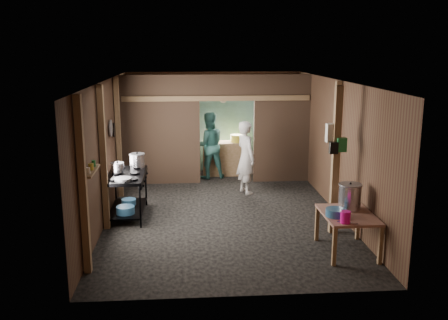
{
  "coord_description": "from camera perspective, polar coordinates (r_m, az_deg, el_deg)",
  "views": [
    {
      "loc": [
        -0.7,
        -9.46,
        3.22
      ],
      "look_at": [
        0.0,
        -0.2,
        1.1
      ],
      "focal_mm": 39.73,
      "sensor_mm": 36.0,
      "label": 1
    }
  ],
  "objects": [
    {
      "name": "frying_pan",
      "position": [
        9.2,
        -11.56,
        -2.18
      ],
      "size": [
        0.44,
        0.6,
        0.07
      ],
      "primitive_type": null,
      "rotation": [
        0.0,
        0.0,
        -0.26
      ],
      "color": "gray",
      "rests_on": "gas_range"
    },
    {
      "name": "pan_lid_small",
      "position": [
        10.5,
        -12.55,
        3.41
      ],
      "size": [
        0.03,
        0.3,
        0.3
      ],
      "primitive_type": "cylinder",
      "rotation": [
        0.0,
        1.57,
        0.0
      ],
      "color": "black",
      "rests_on": "wall_left"
    },
    {
      "name": "wall_back",
      "position": [
        13.12,
        -1.21,
        4.45
      ],
      "size": [
        4.5,
        0.0,
        2.6
      ],
      "primitive_type": "cube",
      "color": "#503B26",
      "rests_on": "ground"
    },
    {
      "name": "partition_right",
      "position": [
        12.03,
        6.65,
        3.6
      ],
      "size": [
        1.35,
        0.1,
        2.6
      ],
      "primitive_type": "cube",
      "color": "#402E1E",
      "rests_on": "floor"
    },
    {
      "name": "yellow_tub",
      "position": [
        12.68,
        1.5,
        2.51
      ],
      "size": [
        0.33,
        0.33,
        0.19
      ],
      "primitive_type": "cylinder",
      "color": "gold",
      "rests_on": "back_counter"
    },
    {
      "name": "partition_left",
      "position": [
        11.83,
        -7.3,
        3.42
      ],
      "size": [
        1.85,
        0.1,
        2.6
      ],
      "primitive_type": "cube",
      "color": "#402E1E",
      "rests_on": "floor"
    },
    {
      "name": "ceiling",
      "position": [
        9.5,
        -0.09,
        9.12
      ],
      "size": [
        4.5,
        7.0,
        0.0
      ],
      "primitive_type": "cube",
      "color": "#3C3C3C",
      "rests_on": "ground"
    },
    {
      "name": "jar_green",
      "position": [
        7.92,
        -14.77,
        -0.39
      ],
      "size": [
        0.06,
        0.06,
        0.1
      ],
      "primitive_type": "cylinder",
      "color": "#207D38",
      "rests_on": "wall_shelf"
    },
    {
      "name": "post_left_b",
      "position": [
        8.99,
        -13.69,
        0.16
      ],
      "size": [
        0.1,
        0.12,
        2.6
      ],
      "primitive_type": "cube",
      "color": "#A47E5E",
      "rests_on": "floor"
    },
    {
      "name": "partition_header",
      "position": [
        11.73,
        0.34,
        8.37
      ],
      "size": [
        1.3,
        0.1,
        0.6
      ],
      "primitive_type": "cube",
      "color": "#402E1E",
      "rests_on": "wall_back"
    },
    {
      "name": "post_right",
      "position": [
        9.88,
        12.71,
        1.34
      ],
      "size": [
        0.1,
        0.12,
        2.6
      ],
      "primitive_type": "cube",
      "color": "#A47E5E",
      "rests_on": "floor"
    },
    {
      "name": "jar_white",
      "position": [
        7.47,
        -15.41,
        -1.21
      ],
      "size": [
        0.07,
        0.07,
        0.1
      ],
      "primitive_type": "cylinder",
      "color": "silver",
      "rests_on": "wall_shelf"
    },
    {
      "name": "back_counter",
      "position": [
        12.76,
        0.28,
        0.21
      ],
      "size": [
        1.2,
        0.5,
        0.85
      ],
      "primitive_type": "cube",
      "color": "#A47E5E",
      "rests_on": "floor"
    },
    {
      "name": "post_free",
      "position": [
        8.76,
        12.71,
        -0.12
      ],
      "size": [
        0.12,
        0.12,
        2.6
      ],
      "primitive_type": "cube",
      "color": "#A47E5E",
      "rests_on": "floor"
    },
    {
      "name": "pan_lid_big",
      "position": [
        10.1,
        -12.89,
        3.59
      ],
      "size": [
        0.03,
        0.34,
        0.34
      ],
      "primitive_type": "cylinder",
      "rotation": [
        0.0,
        1.57,
        0.0
      ],
      "color": "gray",
      "rests_on": "wall_left"
    },
    {
      "name": "gas_range",
      "position": [
        9.78,
        -11.09,
        -3.99
      ],
      "size": [
        0.74,
        1.44,
        0.85
      ],
      "primitive_type": null,
      "color": "black",
      "rests_on": "floor"
    },
    {
      "name": "floor",
      "position": [
        10.02,
        -0.09,
        -5.89
      ],
      "size": [
        4.5,
        7.0,
        0.0
      ],
      "primitive_type": "cube",
      "color": "black",
      "rests_on": "ground"
    },
    {
      "name": "bag_green",
      "position": [
        8.66,
        13.36,
        1.73
      ],
      "size": [
        0.16,
        0.12,
        0.24
      ],
      "primitive_type": "cube",
      "color": "#207D38",
      "rests_on": "post_free"
    },
    {
      "name": "wall_right",
      "position": [
        10.09,
        12.76,
        1.57
      ],
      "size": [
        0.0,
        7.0,
        2.6
      ],
      "primitive_type": "cube",
      "color": "#503B26",
      "rests_on": "ground"
    },
    {
      "name": "jar_yellow",
      "position": [
        7.7,
        -15.06,
        -0.76
      ],
      "size": [
        0.08,
        0.08,
        0.1
      ],
      "primitive_type": "cylinder",
      "color": "gold",
      "rests_on": "wall_shelf"
    },
    {
      "name": "red_cup",
      "position": [
        12.64,
        -1.3,
        2.41
      ],
      "size": [
        0.13,
        0.13,
        0.15
      ],
      "primitive_type": "cylinder",
      "color": "#D63442",
      "rests_on": "back_counter"
    },
    {
      "name": "wall_shelf",
      "position": [
        7.72,
        -15.03,
        -1.23
      ],
      "size": [
        0.14,
        0.8,
        0.03
      ],
      "primitive_type": "cube",
      "color": "#A47E5E",
      "rests_on": "wall_left"
    },
    {
      "name": "wash_basin",
      "position": [
        7.96,
        12.75,
        -5.91
      ],
      "size": [
        0.4,
        0.4,
        0.12
      ],
      "primitive_type": "cylinder",
      "rotation": [
        0.0,
        0.0,
        -0.32
      ],
      "color": "teal",
      "rests_on": "prep_table"
    },
    {
      "name": "knife",
      "position": [
        7.72,
        14.02,
        -7.01
      ],
      "size": [
        0.29,
        0.15,
        0.01
      ],
      "primitive_type": "cube",
      "rotation": [
        0.0,
        0.0,
        -0.41
      ],
      "color": "silver",
      "rests_on": "prep_table"
    },
    {
      "name": "bag_white",
      "position": [
        8.73,
        12.4,
        3.06
      ],
      "size": [
        0.22,
        0.15,
        0.32
      ],
      "primitive_type": "cube",
      "color": "silver",
      "rests_on": "post_free"
    },
    {
      "name": "bag_black",
      "position": [
        8.61,
        12.5,
        1.37
      ],
      "size": [
        0.14,
        0.1,
        0.2
      ],
      "primitive_type": "cube",
      "color": "black",
      "rests_on": "post_free"
    },
    {
      "name": "pink_bucket",
      "position": [
        7.69,
        13.8,
        -6.4
      ],
      "size": [
        0.19,
        0.19,
        0.18
      ],
      "primitive_type": "cylinder",
      "rotation": [
        0.0,
        0.0,
        0.28
      ],
      "color": "#F9109B",
      "rests_on": "prep_table"
    },
    {
      "name": "post_left_c",
      "position": [
        10.93,
        -12.04,
        2.46
      ],
      "size": [
        0.1,
        0.12,
        2.6
      ],
      "primitive_type": "cube",
      "color": "#A47E5E",
      "rests_on": "floor"
    },
    {
      "name": "worker_back",
      "position": [
        12.34,
        -1.76,
        1.69
      ],
      "size": [
        0.9,
        0.76,
        1.66
      ],
      "primitive_type": "imported",
      "rotation": [
        0.0,
        0.0,
        3.32
      ],
      "color": "#36736B",
      "rests_on": "floor"
    },
    {
      "name": "post_left_a",
      "position": [
        7.28,
        -15.93,
        -2.95
      ],
      "size": [
        0.1,
        0.12,
        2.6
      ],
      "primitive_type": "cube",
      "color": "#A47E5E",
      "rests_on": "floor"
    },
    {
      "name": "stock_pot",
      "position": [
        8.31,
        14.28,
        -4.17
      ],
      "size": [
        0.44,
        0.44,
        0.44
      ],
      "primitive_type": null,
      "rotation": [
        0.0,
        0.0,
        -0.18
      ],
      "color": "silver",
      "rests_on": "prep_table"
    },
    {
      "name": "cross_beam",
      "position": [
        11.69,
        -0.87,
        7.12
      ],
      "size": [
        4.4,
        0.12,
        0.12
      ],
      "primitive_type": "cube",
      "color": "#A47E5E",
      "rests_on": "wall_left"
    },
    {
      "name": "blue_tub_back",
      "position": [
        10.04,
        -10.91,
        -4.75
      ],
      "size": [
        0.29,
        0.29,
        0.11
      ],
      "primitive_type": "cylinder",
      "color": "teal",
      "rests_on": "gas_range"
    },
    {
      "name": "wall_front",
      "position": [
        6.3,
        2.26,
        -4.9
      ],
      "size": [
        4.5,
        0.0,
        2.6
      ],
      "primitive_type": "cube",
      "color": "#503B26",
      "rests_on": "ground"
    },
    {
      "name": "wall_clock",
      "position": [
        12.96,
        -0.09,
        7.02
      ],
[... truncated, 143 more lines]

